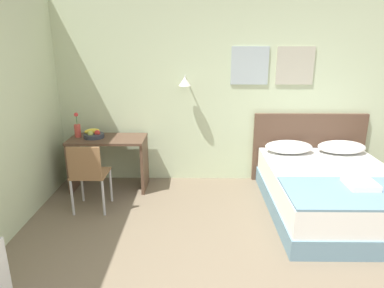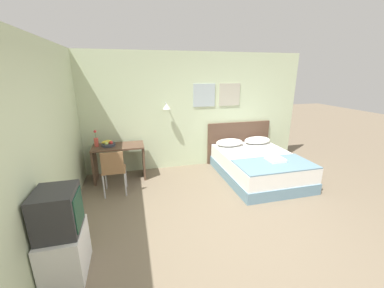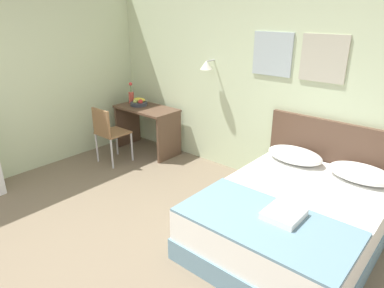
{
  "view_description": "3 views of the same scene",
  "coord_description": "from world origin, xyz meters",
  "px_view_note": "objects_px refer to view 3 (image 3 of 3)",
  "views": [
    {
      "loc": [
        -0.4,
        -2.1,
        2.06
      ],
      "look_at": [
        -0.44,
        1.98,
        0.8
      ],
      "focal_mm": 32.0,
      "sensor_mm": 36.0,
      "label": 1
    },
    {
      "loc": [
        -1.3,
        -2.49,
        2.22
      ],
      "look_at": [
        -0.21,
        1.74,
        0.87
      ],
      "focal_mm": 22.0,
      "sensor_mm": 36.0,
      "label": 2
    },
    {
      "loc": [
        2.41,
        -1.12,
        2.2
      ],
      "look_at": [
        -0.02,
        1.69,
        0.75
      ],
      "focal_mm": 32.0,
      "sensor_mm": 36.0,
      "label": 3
    }
  ],
  "objects_px": {
    "headboard": "(333,164)",
    "pillow_left": "(295,155)",
    "pillow_right": "(361,173)",
    "desk": "(147,122)",
    "flower_vase": "(131,96)",
    "bed": "(292,220)",
    "fruit_bowl": "(139,103)",
    "folded_towel_near_foot": "(284,214)",
    "desk_chair": "(108,131)",
    "throw_blanket": "(265,221)"
  },
  "relations": [
    {
      "from": "pillow_left",
      "to": "headboard",
      "type": "bearing_deg",
      "value": 36.77
    },
    {
      "from": "pillow_left",
      "to": "pillow_right",
      "type": "relative_size",
      "value": 1.0
    },
    {
      "from": "headboard",
      "to": "fruit_bowl",
      "type": "xyz_separation_m",
      "value": [
        -3.09,
        -0.31,
        0.28
      ]
    },
    {
      "from": "headboard",
      "to": "flower_vase",
      "type": "height_order",
      "value": "flower_vase"
    },
    {
      "from": "folded_towel_near_foot",
      "to": "desk",
      "type": "relative_size",
      "value": 0.31
    },
    {
      "from": "headboard",
      "to": "desk_chair",
      "type": "distance_m",
      "value": 3.15
    },
    {
      "from": "pillow_left",
      "to": "throw_blanket",
      "type": "height_order",
      "value": "pillow_left"
    },
    {
      "from": "pillow_right",
      "to": "desk",
      "type": "bearing_deg",
      "value": -179.21
    },
    {
      "from": "desk_chair",
      "to": "flower_vase",
      "type": "xyz_separation_m",
      "value": [
        -0.35,
        0.77,
        0.34
      ]
    },
    {
      "from": "pillow_right",
      "to": "desk_chair",
      "type": "distance_m",
      "value": 3.43
    },
    {
      "from": "headboard",
      "to": "desk",
      "type": "xyz_separation_m",
      "value": [
        -2.9,
        -0.32,
        -0.0
      ]
    },
    {
      "from": "pillow_left",
      "to": "folded_towel_near_foot",
      "type": "relative_size",
      "value": 2.02
    },
    {
      "from": "pillow_left",
      "to": "desk",
      "type": "bearing_deg",
      "value": -178.98
    },
    {
      "from": "pillow_left",
      "to": "flower_vase",
      "type": "relative_size",
      "value": 1.9
    },
    {
      "from": "desk_chair",
      "to": "pillow_left",
      "type": "bearing_deg",
      "value": 16.34
    },
    {
      "from": "pillow_right",
      "to": "throw_blanket",
      "type": "height_order",
      "value": "pillow_right"
    },
    {
      "from": "headboard",
      "to": "desk",
      "type": "relative_size",
      "value": 1.57
    },
    {
      "from": "desk",
      "to": "fruit_bowl",
      "type": "relative_size",
      "value": 3.68
    },
    {
      "from": "headboard",
      "to": "pillow_left",
      "type": "xyz_separation_m",
      "value": [
        -0.37,
        -0.28,
        0.1
      ]
    },
    {
      "from": "headboard",
      "to": "throw_blanket",
      "type": "xyz_separation_m",
      "value": [
        0.0,
        -1.6,
        0.02
      ]
    },
    {
      "from": "desk",
      "to": "flower_vase",
      "type": "distance_m",
      "value": 0.55
    },
    {
      "from": "pillow_left",
      "to": "throw_blanket",
      "type": "distance_m",
      "value": 1.38
    },
    {
      "from": "throw_blanket",
      "to": "folded_towel_near_foot",
      "type": "bearing_deg",
      "value": 56.08
    },
    {
      "from": "bed",
      "to": "fruit_bowl",
      "type": "height_order",
      "value": "fruit_bowl"
    },
    {
      "from": "pillow_left",
      "to": "throw_blanket",
      "type": "xyz_separation_m",
      "value": [
        0.37,
        -1.33,
        -0.07
      ]
    },
    {
      "from": "folded_towel_near_foot",
      "to": "throw_blanket",
      "type": "bearing_deg",
      "value": -123.92
    },
    {
      "from": "pillow_left",
      "to": "fruit_bowl",
      "type": "xyz_separation_m",
      "value": [
        -2.72,
        -0.03,
        0.18
      ]
    },
    {
      "from": "throw_blanket",
      "to": "desk_chair",
      "type": "distance_m",
      "value": 3.02
    },
    {
      "from": "bed",
      "to": "folded_towel_near_foot",
      "type": "xyz_separation_m",
      "value": [
        0.09,
        -0.44,
        0.32
      ]
    },
    {
      "from": "folded_towel_near_foot",
      "to": "desk_chair",
      "type": "bearing_deg",
      "value": 172.08
    },
    {
      "from": "bed",
      "to": "desk",
      "type": "distance_m",
      "value": 2.99
    },
    {
      "from": "pillow_left",
      "to": "desk_chair",
      "type": "relative_size",
      "value": 0.75
    },
    {
      "from": "desk_chair",
      "to": "flower_vase",
      "type": "distance_m",
      "value": 0.91
    },
    {
      "from": "pillow_right",
      "to": "desk_chair",
      "type": "relative_size",
      "value": 0.75
    },
    {
      "from": "bed",
      "to": "headboard",
      "type": "height_order",
      "value": "headboard"
    },
    {
      "from": "pillow_right",
      "to": "throw_blanket",
      "type": "bearing_deg",
      "value": -105.5
    },
    {
      "from": "flower_vase",
      "to": "pillow_right",
      "type": "bearing_deg",
      "value": -0.08
    },
    {
      "from": "flower_vase",
      "to": "desk",
      "type": "bearing_deg",
      "value": -6.83
    },
    {
      "from": "headboard",
      "to": "pillow_right",
      "type": "distance_m",
      "value": 0.47
    },
    {
      "from": "desk_chair",
      "to": "flower_vase",
      "type": "bearing_deg",
      "value": 114.51
    },
    {
      "from": "pillow_left",
      "to": "flower_vase",
      "type": "xyz_separation_m",
      "value": [
        -2.95,
        0.01,
        0.25
      ]
    },
    {
      "from": "bed",
      "to": "flower_vase",
      "type": "height_order",
      "value": "flower_vase"
    },
    {
      "from": "desk",
      "to": "desk_chair",
      "type": "distance_m",
      "value": 0.72
    },
    {
      "from": "headboard",
      "to": "folded_towel_near_foot",
      "type": "xyz_separation_m",
      "value": [
        0.09,
        -1.46,
        0.07
      ]
    },
    {
      "from": "folded_towel_near_foot",
      "to": "fruit_bowl",
      "type": "height_order",
      "value": "fruit_bowl"
    },
    {
      "from": "headboard",
      "to": "desk_chair",
      "type": "relative_size",
      "value": 1.87
    },
    {
      "from": "folded_towel_near_foot",
      "to": "flower_vase",
      "type": "height_order",
      "value": "flower_vase"
    },
    {
      "from": "pillow_left",
      "to": "pillow_right",
      "type": "bearing_deg",
      "value": 0.0
    },
    {
      "from": "fruit_bowl",
      "to": "flower_vase",
      "type": "relative_size",
      "value": 0.82
    },
    {
      "from": "desk",
      "to": "flower_vase",
      "type": "relative_size",
      "value": 3.02
    }
  ]
}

